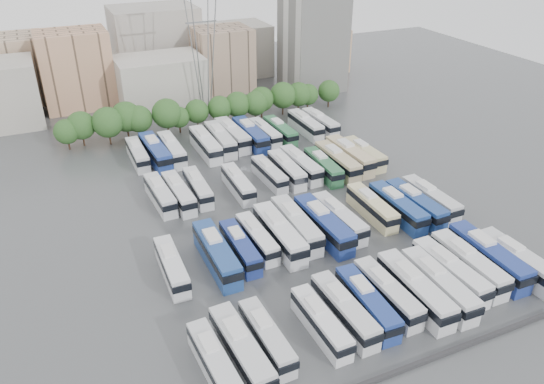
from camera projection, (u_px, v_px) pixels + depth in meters
name	position (u px, v px, depth m)	size (l,w,h in m)	color
ground	(292.00, 218.00, 84.07)	(220.00, 220.00, 0.00)	#424447
parapet	(426.00, 361.00, 57.57)	(56.00, 0.50, 0.50)	#2D2D30
tree_line	(203.00, 109.00, 115.21)	(65.24, 7.85, 8.03)	black
city_buildings	(143.00, 63.00, 135.04)	(102.00, 35.00, 20.00)	#9E998E
apartment_tower	(313.00, 38.00, 136.32)	(14.00, 14.00, 26.00)	silver
electricity_pylon	(202.00, 33.00, 115.74)	(9.00, 6.91, 33.83)	slate
bus_r0_s0	(214.00, 361.00, 55.63)	(2.90, 11.01, 3.42)	silver
bus_r0_s1	(241.00, 349.00, 56.84)	(3.35, 12.54, 3.90)	silver
bus_r0_s2	(267.00, 337.00, 58.77)	(2.66, 11.02, 3.44)	silver
bus_r0_s4	(321.00, 322.00, 60.76)	(2.55, 11.07, 3.46)	silver
bus_r0_s5	(344.00, 310.00, 62.35)	(2.85, 12.03, 3.76)	silver
bus_r0_s6	(367.00, 302.00, 63.55)	(3.13, 12.02, 3.74)	navy
bus_r0_s7	(387.00, 293.00, 65.15)	(2.72, 11.88, 3.72)	silver
bus_r0_s8	(415.00, 289.00, 65.42)	(3.17, 13.25, 4.14)	silver
bus_r0_s9	(438.00, 284.00, 66.31)	(3.14, 12.92, 4.03)	silver
bus_r0_s10	(450.00, 272.00, 68.69)	(3.02, 12.62, 3.94)	silver
bus_r0_s11	(469.00, 264.00, 70.09)	(2.93, 12.80, 4.01)	silver
bus_r0_s12	(488.00, 256.00, 71.40)	(3.30, 13.63, 4.26)	navy
bus_r0_s13	(518.00, 261.00, 70.68)	(3.04, 12.74, 3.98)	silver
bus_r1_s0	(172.00, 266.00, 70.04)	(2.74, 11.35, 3.54)	silver
bus_r1_s2	(217.00, 253.00, 72.03)	(2.94, 13.35, 4.19)	navy
bus_r1_s3	(240.00, 247.00, 73.87)	(2.57, 11.32, 3.54)	navy
bus_r1_s4	(257.00, 238.00, 75.97)	(2.61, 11.02, 3.44)	silver
bus_r1_s5	(280.00, 233.00, 76.30)	(3.00, 13.46, 4.22)	white
bus_r1_s6	(296.00, 225.00, 78.47)	(3.20, 13.23, 4.13)	silver
bus_r1_s7	(323.00, 224.00, 78.40)	(3.32, 13.76, 4.30)	navy
bus_r1_s8	(339.00, 218.00, 80.36)	(3.15, 12.41, 3.86)	silver
bus_r1_s10	(372.00, 207.00, 83.42)	(2.82, 11.87, 3.71)	beige
bus_r1_s11	(398.00, 207.00, 83.17)	(2.77, 12.66, 3.97)	navy
bus_r1_s12	(415.00, 204.00, 83.92)	(3.17, 12.82, 4.00)	navy
bus_r1_s13	(430.00, 199.00, 85.57)	(2.86, 12.27, 3.84)	silver
bus_r2_s1	(160.00, 194.00, 87.06)	(3.04, 11.72, 3.65)	silver
bus_r2_s2	(179.00, 193.00, 87.40)	(3.00, 11.94, 3.72)	silver
bus_r2_s3	(198.00, 187.00, 89.29)	(2.77, 11.36, 3.54)	silver
bus_r2_s5	(238.00, 183.00, 90.47)	(2.74, 11.44, 3.57)	silver
bus_r2_s7	(269.00, 174.00, 93.92)	(2.71, 10.95, 3.41)	silver
bus_r2_s8	(287.00, 169.00, 95.04)	(2.78, 11.95, 3.74)	silver
bus_r2_s9	(301.00, 165.00, 96.58)	(3.13, 12.38, 3.86)	silver
bus_r2_s10	(323.00, 166.00, 96.19)	(3.07, 11.87, 3.69)	#2D6940
bus_r2_s11	(337.00, 161.00, 97.65)	(2.84, 12.97, 4.07)	#C3B086
bus_r2_s12	(350.00, 155.00, 99.72)	(3.30, 13.45, 4.20)	#C9B58A
bus_r2_s13	(364.00, 154.00, 101.08)	(2.81, 11.66, 3.64)	#C6BD88
bus_r3_s1	(138.00, 154.00, 100.91)	(2.55, 11.53, 3.61)	silver
bus_r3_s2	(155.00, 152.00, 101.17)	(3.63, 13.66, 4.25)	navy
bus_r3_s3	(172.00, 149.00, 102.50)	(2.83, 12.51, 3.92)	silver
bus_r3_s5	(206.00, 144.00, 104.37)	(2.92, 13.18, 4.13)	silver
bus_r3_s6	(220.00, 139.00, 106.43)	(3.24, 13.40, 4.18)	silver
bus_r3_s7	(232.00, 135.00, 108.52)	(3.40, 13.43, 4.18)	silver
bus_r3_s8	(250.00, 134.00, 108.52)	(3.08, 13.64, 4.27)	navy
bus_r3_s9	(265.00, 133.00, 110.24)	(2.95, 11.66, 3.63)	silver
bus_r3_s10	(280.00, 131.00, 110.97)	(2.84, 11.88, 3.71)	#307046
bus_r3_s12	(306.00, 124.00, 113.88)	(2.80, 12.38, 3.88)	silver
bus_r3_s13	(320.00, 122.00, 115.07)	(3.18, 12.19, 3.79)	silver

